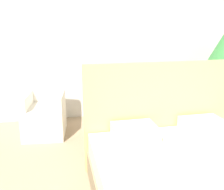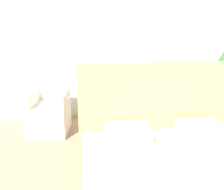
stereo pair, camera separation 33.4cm
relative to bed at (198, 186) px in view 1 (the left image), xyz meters
The scene contains 4 objects.
wall_back 3.13m from the bed, 99.61° to the left, with size 10.00×0.06×2.90m.
bed is the anchor object (origin of this frame).
armchair_near_window_left 2.61m from the bed, 124.34° to the left, with size 0.70×0.74×0.95m.
armchair_near_window_right 2.21m from the bed, 102.61° to the left, with size 0.70×0.75×0.95m.
Camera 1 is at (-0.72, -0.54, 1.74)m, focal length 40.00 mm.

